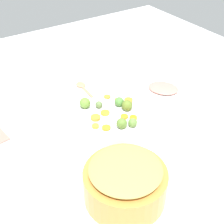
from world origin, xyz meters
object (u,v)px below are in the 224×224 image
(metal_pot, at_px, (125,185))
(wooden_spoon, at_px, (85,89))
(serving_bowl_carrots, at_px, (112,124))
(ham_plate, at_px, (169,90))

(metal_pot, bearing_deg, wooden_spoon, -18.56)
(serving_bowl_carrots, relative_size, metal_pot, 1.07)
(ham_plate, bearing_deg, metal_pot, 126.31)
(serving_bowl_carrots, xyz_separation_m, ham_plate, (0.11, -0.41, -0.04))
(metal_pot, height_order, wooden_spoon, metal_pot)
(serving_bowl_carrots, relative_size, ham_plate, 1.02)
(serving_bowl_carrots, distance_m, metal_pot, 0.32)
(metal_pot, distance_m, ham_plate, 0.68)
(wooden_spoon, relative_size, ham_plate, 0.92)
(serving_bowl_carrots, xyz_separation_m, wooden_spoon, (0.35, -0.07, -0.04))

